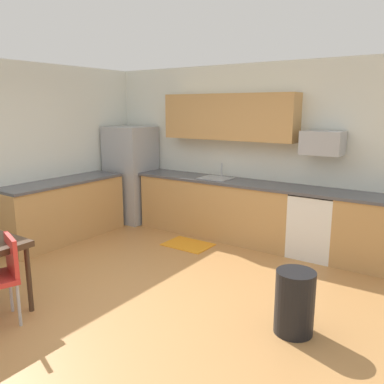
# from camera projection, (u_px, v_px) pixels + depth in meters

# --- Properties ---
(ground_plane) EXTENTS (12.00, 12.00, 0.00)m
(ground_plane) POSITION_uv_depth(u_px,v_px,m) (141.00, 296.00, 4.41)
(ground_plane) COLOR #B77F47
(wall_back) EXTENTS (5.80, 0.10, 2.70)m
(wall_back) POSITION_uv_depth(u_px,v_px,m) (251.00, 152.00, 6.26)
(wall_back) COLOR silver
(wall_back) RESTS_ON ground
(cabinet_run_back) EXTENTS (2.63, 0.60, 0.90)m
(cabinet_run_back) POSITION_uv_depth(u_px,v_px,m) (215.00, 208.00, 6.41)
(cabinet_run_back) COLOR tan
(cabinet_run_back) RESTS_ON ground
(cabinet_run_back_right) EXTENTS (0.92, 0.60, 0.90)m
(cabinet_run_back_right) POSITION_uv_depth(u_px,v_px,m) (374.00, 234.00, 5.10)
(cabinet_run_back_right) COLOR tan
(cabinet_run_back_right) RESTS_ON ground
(cabinet_run_left) EXTENTS (0.60, 2.00, 0.90)m
(cabinet_run_left) POSITION_uv_depth(u_px,v_px,m) (64.00, 211.00, 6.23)
(cabinet_run_left) COLOR tan
(cabinet_run_left) RESTS_ON ground
(countertop_back) EXTENTS (4.80, 0.64, 0.04)m
(countertop_back) POSITION_uv_depth(u_px,v_px,m) (240.00, 182.00, 6.07)
(countertop_back) COLOR #4C4C51
(countertop_back) RESTS_ON cabinet_run_back
(countertop_left) EXTENTS (0.64, 2.00, 0.04)m
(countertop_left) POSITION_uv_depth(u_px,v_px,m) (62.00, 182.00, 6.13)
(countertop_left) COLOR #4C4C51
(countertop_left) RESTS_ON cabinet_run_left
(upper_cabinets_back) EXTENTS (2.20, 0.34, 0.70)m
(upper_cabinets_back) POSITION_uv_depth(u_px,v_px,m) (228.00, 117.00, 6.14)
(upper_cabinets_back) COLOR tan
(refrigerator) EXTENTS (0.76, 0.70, 1.71)m
(refrigerator) POSITION_uv_depth(u_px,v_px,m) (131.00, 174.00, 7.22)
(refrigerator) COLOR #9EA0A5
(refrigerator) RESTS_ON ground
(oven_range) EXTENTS (0.60, 0.60, 0.91)m
(oven_range) POSITION_uv_depth(u_px,v_px,m) (315.00, 224.00, 5.52)
(oven_range) COLOR white
(oven_range) RESTS_ON ground
(microwave) EXTENTS (0.54, 0.36, 0.32)m
(microwave) POSITION_uv_depth(u_px,v_px,m) (322.00, 143.00, 5.36)
(microwave) COLOR #9EA0A5
(sink_basin) EXTENTS (0.48, 0.40, 0.14)m
(sink_basin) POSITION_uv_depth(u_px,v_px,m) (216.00, 182.00, 6.32)
(sink_basin) COLOR #A5A8AD
(sink_basin) RESTS_ON countertop_back
(sink_faucet) EXTENTS (0.02, 0.02, 0.24)m
(sink_faucet) POSITION_uv_depth(u_px,v_px,m) (222.00, 171.00, 6.43)
(sink_faucet) COLOR #B2B5BA
(sink_faucet) RESTS_ON countertop_back
(chair_near_table) EXTENTS (0.51, 0.51, 0.85)m
(chair_near_table) POSITION_uv_depth(u_px,v_px,m) (1.00, 273.00, 3.77)
(chair_near_table) COLOR red
(chair_near_table) RESTS_ON ground
(trash_bin) EXTENTS (0.36, 0.36, 0.60)m
(trash_bin) POSITION_uv_depth(u_px,v_px,m) (295.00, 302.00, 3.63)
(trash_bin) COLOR black
(trash_bin) RESTS_ON ground
(floor_mat) EXTENTS (0.70, 0.50, 0.01)m
(floor_mat) POSITION_uv_depth(u_px,v_px,m) (188.00, 245.00, 6.02)
(floor_mat) COLOR orange
(floor_mat) RESTS_ON ground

